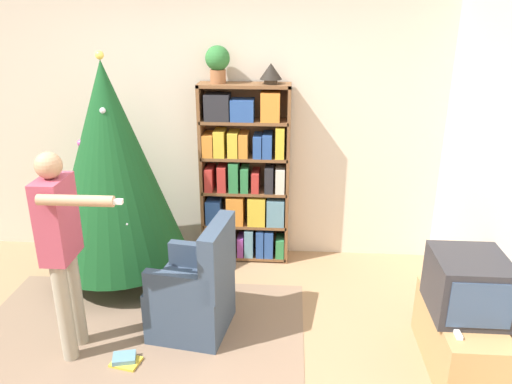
# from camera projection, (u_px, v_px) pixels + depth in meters

# --- Properties ---
(ground_plane) EXTENTS (14.00, 14.00, 0.00)m
(ground_plane) POSITION_uv_depth(u_px,v_px,m) (170.00, 378.00, 3.43)
(ground_plane) COLOR #9E7A56
(wall_back) EXTENTS (8.00, 0.10, 2.60)m
(wall_back) POSITION_uv_depth(u_px,v_px,m) (209.00, 126.00, 4.83)
(wall_back) COLOR beige
(wall_back) RESTS_ON ground_plane
(area_rug) EXTENTS (2.56, 1.68, 0.01)m
(area_rug) POSITION_uv_depth(u_px,v_px,m) (136.00, 338.00, 3.83)
(area_rug) COLOR #7F6651
(area_rug) RESTS_ON ground_plane
(bookshelf) EXTENTS (0.84, 0.26, 1.74)m
(bookshelf) POSITION_uv_depth(u_px,v_px,m) (245.00, 177.00, 4.77)
(bookshelf) COLOR brown
(bookshelf) RESTS_ON ground_plane
(tv_stand) EXTENTS (0.41, 0.90, 0.45)m
(tv_stand) POSITION_uv_depth(u_px,v_px,m) (459.00, 339.00, 3.46)
(tv_stand) COLOR tan
(tv_stand) RESTS_ON ground_plane
(television) EXTENTS (0.48, 0.50, 0.41)m
(television) POSITION_uv_depth(u_px,v_px,m) (468.00, 285.00, 3.31)
(television) COLOR #28282D
(television) RESTS_ON tv_stand
(game_remote) EXTENTS (0.04, 0.12, 0.02)m
(game_remote) POSITION_uv_depth(u_px,v_px,m) (458.00, 333.00, 3.13)
(game_remote) COLOR white
(game_remote) RESTS_ON tv_stand
(christmas_tree) EXTENTS (1.24, 1.24, 2.06)m
(christmas_tree) POSITION_uv_depth(u_px,v_px,m) (111.00, 165.00, 4.31)
(christmas_tree) COLOR #4C3323
(christmas_tree) RESTS_ON ground_plane
(armchair) EXTENTS (0.65, 0.64, 0.92)m
(armchair) POSITION_uv_depth(u_px,v_px,m) (196.00, 293.00, 3.83)
(armchair) COLOR #334256
(armchair) RESTS_ON ground_plane
(standing_person) EXTENTS (0.63, 0.47, 1.52)m
(standing_person) POSITION_uv_depth(u_px,v_px,m) (61.00, 241.00, 3.39)
(standing_person) COLOR #9E937F
(standing_person) RESTS_ON ground_plane
(potted_plant) EXTENTS (0.22, 0.22, 0.33)m
(potted_plant) POSITION_uv_depth(u_px,v_px,m) (218.00, 61.00, 4.41)
(potted_plant) COLOR #935B38
(potted_plant) RESTS_ON bookshelf
(table_lamp) EXTENTS (0.20, 0.20, 0.18)m
(table_lamp) POSITION_uv_depth(u_px,v_px,m) (271.00, 72.00, 4.41)
(table_lamp) COLOR #473828
(table_lamp) RESTS_ON bookshelf
(book_pile_near_tree) EXTENTS (0.22, 0.18, 0.09)m
(book_pile_near_tree) POSITION_uv_depth(u_px,v_px,m) (158.00, 297.00, 4.28)
(book_pile_near_tree) COLOR #5B899E
(book_pile_near_tree) RESTS_ON ground_plane
(book_pile_by_chair) EXTENTS (0.22, 0.19, 0.06)m
(book_pile_by_chair) POSITION_uv_depth(u_px,v_px,m) (125.00, 360.00, 3.56)
(book_pile_by_chair) COLOR gold
(book_pile_by_chair) RESTS_ON ground_plane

